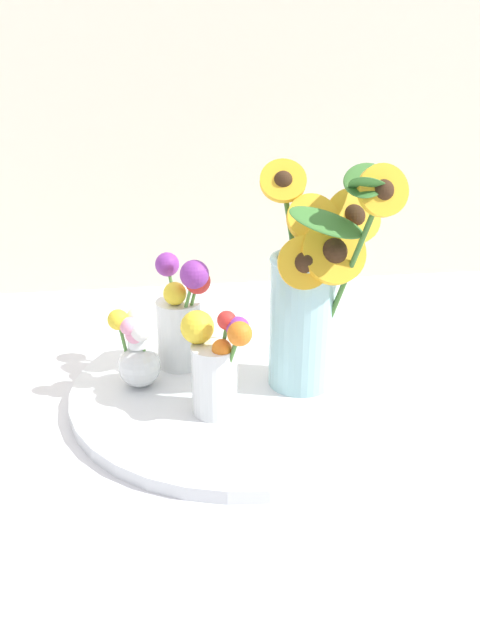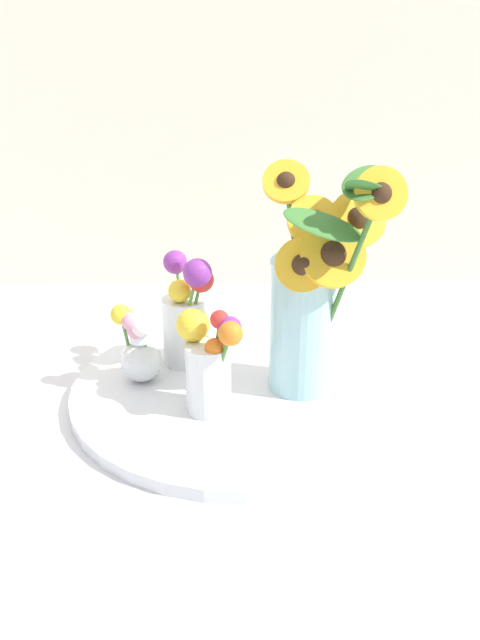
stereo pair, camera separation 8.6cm
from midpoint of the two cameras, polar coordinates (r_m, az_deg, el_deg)
ground_plane at (r=0.84m, az=0.76°, el=-9.95°), size 6.00×6.00×0.00m
serving_tray at (r=0.91m, az=2.72°, el=-6.40°), size 0.48×0.48×0.02m
mason_jar_sunflowers at (r=0.84m, az=9.48°, el=2.03°), size 0.17×0.16×0.33m
vase_small_center at (r=0.81m, az=0.18°, el=-3.94°), size 0.09×0.09×0.15m
vase_bulb_right at (r=0.89m, az=-6.51°, el=-2.45°), size 0.07×0.06×0.12m
vase_small_back at (r=0.93m, az=-2.32°, el=0.46°), size 0.08×0.11×0.18m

